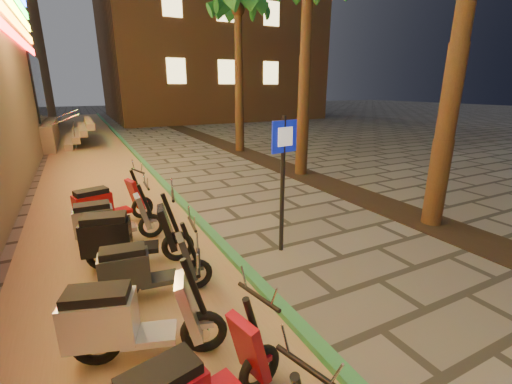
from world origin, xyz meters
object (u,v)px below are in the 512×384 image
pedestrian_sign (283,167)px  scooter_6 (143,269)px  scooter_5 (127,320)px  scooter_8 (108,221)px  scooter_9 (106,205)px  scooter_7 (124,237)px

pedestrian_sign → scooter_6: 2.74m
scooter_5 → scooter_6: (0.35, 1.09, -0.04)m
scooter_8 → scooter_9: (0.03, 0.93, 0.02)m
scooter_7 → scooter_5: bearing=-84.1°
scooter_9 → scooter_7: bearing=-102.0°
scooter_6 → scooter_8: scooter_8 is taller
pedestrian_sign → scooter_9: bearing=125.8°
scooter_6 → scooter_9: scooter_9 is taller
scooter_6 → scooter_8: (-0.26, 2.08, 0.02)m
scooter_6 → scooter_7: (-0.11, 1.06, 0.07)m
scooter_8 → scooter_9: bearing=89.4°
scooter_5 → scooter_7: 2.16m
scooter_6 → scooter_8: 2.10m
scooter_7 → scooter_6: bearing=-71.9°
scooter_6 → scooter_9: size_ratio=0.94×
scooter_5 → scooter_7: scooter_7 is taller
pedestrian_sign → scooter_7: pedestrian_sign is taller
scooter_5 → scooter_9: (0.11, 4.10, -0.01)m
scooter_8 → scooter_9: scooter_9 is taller
scooter_8 → scooter_6: bearing=-81.5°
scooter_7 → scooter_9: size_ratio=1.07×
scooter_5 → scooter_9: 4.11m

